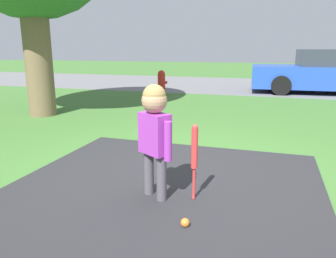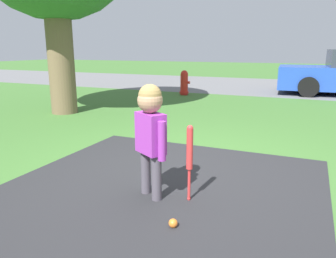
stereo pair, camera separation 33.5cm
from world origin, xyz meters
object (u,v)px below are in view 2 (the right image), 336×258
at_px(fire_hydrant, 184,83).
at_px(baseball_bat, 190,152).
at_px(child, 150,126).
at_px(sports_ball, 173,223).

bearing_deg(fire_hydrant, baseball_bat, -68.82).
relative_size(child, baseball_bat, 1.49).
relative_size(baseball_bat, fire_hydrant, 0.97).
height_order(baseball_bat, sports_ball, baseball_bat).
xyz_separation_m(sports_ball, fire_hydrant, (-2.62, 7.14, 0.33)).
bearing_deg(sports_ball, baseball_bat, 95.64).
bearing_deg(sports_ball, child, 133.14).
xyz_separation_m(child, baseball_bat, (0.36, 0.06, -0.23)).
bearing_deg(sports_ball, fire_hydrant, 110.17).
relative_size(child, fire_hydrant, 1.45).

